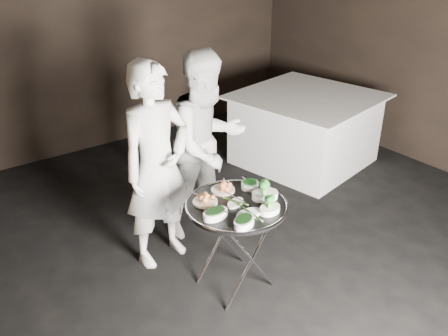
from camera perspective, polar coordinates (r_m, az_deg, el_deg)
floor at (r=3.68m, az=6.32°, el=-16.03°), size 6.00×7.00×0.05m
wall_back at (r=5.86m, az=-17.71°, el=15.98°), size 6.00×0.05×3.00m
tray_stand at (r=3.56m, az=1.46°, el=-8.88°), size 0.48×0.41×0.71m
serving_tray at (r=3.38m, az=1.52°, el=-4.49°), size 0.73×0.73×0.04m
potato_plate_a at (r=3.38m, az=-2.29°, el=-3.79°), size 0.18×0.18×0.06m
potato_plate_b at (r=3.53m, az=-0.13°, el=-2.36°), size 0.18×0.18×0.06m
greens_bowl at (r=3.57m, az=3.14°, el=-1.94°), size 0.13×0.13×0.08m
asparagus_plate_a at (r=3.37m, az=1.38°, el=-4.15°), size 0.18×0.15×0.03m
asparagus_plate_b at (r=3.25m, az=3.00°, el=-5.39°), size 0.20×0.12×0.04m
spinach_bowl_a at (r=3.21m, az=-1.06°, el=-5.44°), size 0.19×0.12×0.08m
spinach_bowl_b at (r=3.13m, az=2.43°, el=-6.38°), size 0.21×0.18×0.08m
broccoli_bowl_a at (r=3.44m, az=4.95°, el=-3.10°), size 0.23×0.20×0.08m
broccoli_bowl_b at (r=3.28m, az=5.54°, el=-4.84°), size 0.18×0.14×0.07m
serving_utensils at (r=3.41m, az=1.05°, el=-3.07°), size 0.58×0.42×0.01m
waiter_left at (r=3.69m, az=-8.06°, el=0.13°), size 0.66×0.48×1.67m
waiter_right at (r=4.08m, az=-1.98°, el=2.88°), size 0.83×0.66×1.64m
dining_table at (r=5.58m, az=9.70°, el=4.64°), size 1.43×1.43×0.82m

